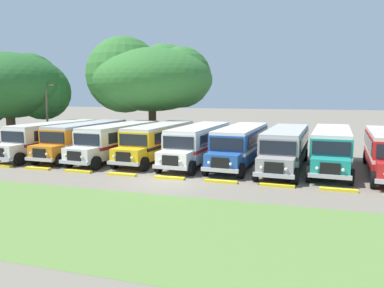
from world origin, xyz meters
The scene contains 21 objects.
ground_plane centered at (0.00, 0.00, 0.00)m, with size 220.00×220.00×0.00m, color slate.
foreground_grass_strip centered at (0.00, -7.42, 0.00)m, with size 80.00×8.88×0.01m, color olive.
parked_bus_slot_0 centered at (-13.08, 6.32, 1.58)m, with size 3.22×10.92×2.82m.
parked_bus_slot_1 centered at (-10.05, 6.88, 1.58)m, with size 2.98×10.88×2.82m.
parked_bus_slot_2 centered at (-6.66, 6.56, 1.58)m, with size 3.40×10.95×2.82m.
parked_bus_slot_3 centered at (-3.41, 7.27, 1.58)m, with size 3.16×10.90×2.82m.
parked_bus_slot_4 centered at (0.09, 6.90, 1.58)m, with size 3.07×10.89×2.82m.
parked_bus_slot_5 centered at (3.38, 7.05, 1.58)m, with size 3.16×10.90×2.82m.
parked_bus_slot_6 centered at (6.74, 6.46, 1.58)m, with size 3.21×10.91×2.82m.
parked_bus_slot_7 centered at (9.89, 7.18, 1.58)m, with size 3.27×10.93×2.82m.
curb_wheelstop_0 centered at (-13.28, 0.62, 0.07)m, with size 2.00×0.36×0.15m, color yellow.
curb_wheelstop_1 centered at (-9.96, 0.62, 0.07)m, with size 2.00×0.36×0.15m, color yellow.
curb_wheelstop_2 centered at (-6.64, 0.62, 0.07)m, with size 2.00×0.36×0.15m, color yellow.
curb_wheelstop_3 centered at (-3.32, 0.62, 0.07)m, with size 2.00×0.36×0.15m, color yellow.
curb_wheelstop_4 centered at (0.00, 0.62, 0.07)m, with size 2.00×0.36×0.15m, color yellow.
curb_wheelstop_5 centered at (3.32, 0.62, 0.07)m, with size 2.00×0.36×0.15m, color yellow.
curb_wheelstop_6 centered at (6.64, 0.62, 0.07)m, with size 2.00×0.36×0.15m, color yellow.
curb_wheelstop_7 centered at (9.96, 0.62, 0.07)m, with size 2.00×0.36×0.15m, color yellow.
broad_shade_tree centered at (-7.95, 16.48, 6.99)m, with size 13.14×13.56×11.26m.
secondary_tree centered at (-21.82, 10.94, 6.00)m, with size 12.97×12.67×9.76m.
utility_pole centered at (-15.93, 9.39, 3.61)m, with size 1.80×0.20×6.73m.
Camera 1 is at (8.16, -20.88, 5.35)m, focal length 34.86 mm.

